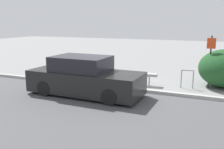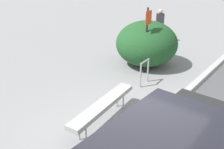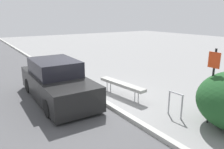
% 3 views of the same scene
% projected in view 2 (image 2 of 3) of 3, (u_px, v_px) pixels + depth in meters
% --- Properties ---
extents(ground_plane, '(60.00, 60.00, 0.00)m').
position_uv_depth(ground_plane, '(129.00, 147.00, 5.37)').
color(ground_plane, gray).
extents(curb, '(60.00, 0.20, 0.13)m').
position_uv_depth(curb, '(129.00, 145.00, 5.34)').
color(curb, '#A8A8A3').
rests_on(curb, ground_plane).
extents(bench, '(2.40, 0.63, 0.57)m').
position_uv_depth(bench, '(103.00, 105.00, 5.99)').
color(bench, '#99999E').
rests_on(bench, ground_plane).
extents(bike_rack, '(0.55, 0.08, 0.83)m').
position_uv_depth(bike_rack, '(145.00, 70.00, 7.95)').
color(bike_rack, '#99999E').
rests_on(bike_rack, ground_plane).
extents(sign_post, '(0.36, 0.08, 2.30)m').
position_uv_depth(sign_post, '(147.00, 35.00, 8.49)').
color(sign_post, black).
rests_on(sign_post, ground_plane).
extents(shrub_hedge, '(2.31, 2.31, 1.70)m').
position_uv_depth(shrub_hedge, '(147.00, 44.00, 9.38)').
color(shrub_hedge, '#1E4C23').
rests_on(shrub_hedge, ground_plane).
extents(pedestrian, '(0.38, 0.41, 1.62)m').
position_uv_depth(pedestrian, '(160.00, 25.00, 12.15)').
color(pedestrian, navy).
rests_on(pedestrian, ground_plane).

